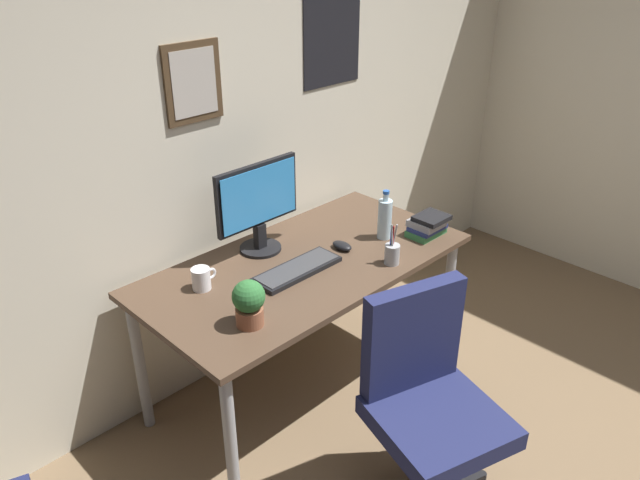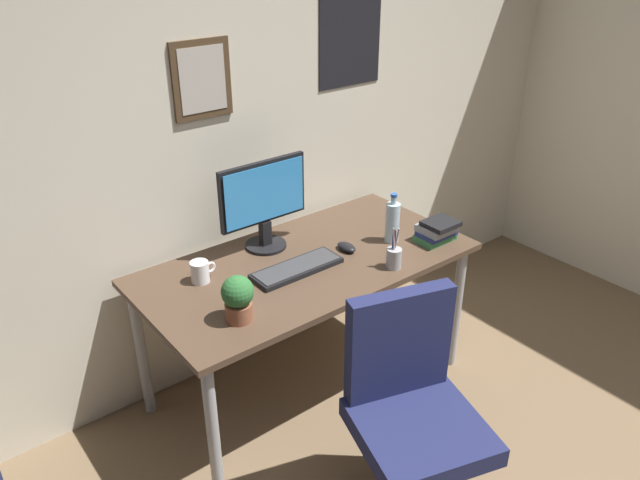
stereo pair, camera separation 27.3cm
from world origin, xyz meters
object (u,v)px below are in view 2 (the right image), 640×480
object	(u,v)px
coffee_mug_near	(200,272)
water_bottle	(392,222)
office_chair	(411,403)
keyboard	(297,268)
monitor	(264,201)
pen_cup	(394,257)
book_stack_left	(437,231)
potted_plant	(238,297)
computer_mouse	(346,247)

from	to	relation	value
coffee_mug_near	water_bottle	bearing A→B (deg)	-14.63
office_chair	keyboard	size ratio (longest dim) A/B	2.21
monitor	keyboard	bearing A→B (deg)	-93.89
water_bottle	pen_cup	world-z (taller)	water_bottle
office_chair	book_stack_left	bearing A→B (deg)	37.63
water_bottle	coffee_mug_near	world-z (taller)	water_bottle
pen_cup	potted_plant	bearing A→B (deg)	173.80
pen_cup	book_stack_left	bearing A→B (deg)	9.34
keyboard	coffee_mug_near	world-z (taller)	coffee_mug_near
monitor	office_chair	bearing A→B (deg)	-93.14
office_chair	book_stack_left	world-z (taller)	office_chair
water_bottle	pen_cup	size ratio (longest dim) A/B	1.26
office_chair	potted_plant	world-z (taller)	office_chair
potted_plant	pen_cup	world-z (taller)	pen_cup
book_stack_left	pen_cup	bearing A→B (deg)	-170.66
potted_plant	book_stack_left	size ratio (longest dim) A/B	1.01
computer_mouse	book_stack_left	bearing A→B (deg)	-25.91
book_stack_left	keyboard	bearing A→B (deg)	164.79
computer_mouse	pen_cup	world-z (taller)	pen_cup
office_chair	monitor	xyz separation A→B (m)	(0.06, 1.05, 0.45)
water_bottle	coffee_mug_near	size ratio (longest dim) A/B	2.13
potted_plant	monitor	bearing A→B (deg)	46.42
computer_mouse	office_chair	bearing A→B (deg)	-113.55
pen_cup	book_stack_left	world-z (taller)	pen_cup
computer_mouse	pen_cup	xyz separation A→B (m)	(0.06, -0.26, 0.04)
office_chair	monitor	distance (m)	1.15
keyboard	potted_plant	distance (m)	0.45
water_bottle	coffee_mug_near	xyz separation A→B (m)	(-0.92, 0.24, -0.06)
office_chair	pen_cup	xyz separation A→B (m)	(0.40, 0.52, 0.27)
office_chair	book_stack_left	size ratio (longest dim) A/B	4.94
computer_mouse	book_stack_left	size ratio (longest dim) A/B	0.57
monitor	pen_cup	distance (m)	0.66
coffee_mug_near	pen_cup	size ratio (longest dim) A/B	0.59
water_bottle	monitor	bearing A→B (deg)	146.91
coffee_mug_near	potted_plant	size ratio (longest dim) A/B	0.61
office_chair	coffee_mug_near	size ratio (longest dim) A/B	8.00
computer_mouse	water_bottle	xyz separation A→B (m)	(0.24, -0.06, 0.09)
monitor	book_stack_left	xyz separation A→B (m)	(0.69, -0.48, -0.19)
monitor	computer_mouse	xyz separation A→B (m)	(0.28, -0.28, -0.22)
potted_plant	keyboard	bearing A→B (deg)	22.24
water_bottle	coffee_mug_near	distance (m)	0.96
book_stack_left	office_chair	bearing A→B (deg)	-142.37
office_chair	coffee_mug_near	distance (m)	1.05
coffee_mug_near	office_chair	bearing A→B (deg)	-70.05
coffee_mug_near	potted_plant	world-z (taller)	potted_plant
keyboard	book_stack_left	size ratio (longest dim) A/B	2.24
water_bottle	office_chair	bearing A→B (deg)	-128.93
monitor	potted_plant	size ratio (longest dim) A/B	2.36
computer_mouse	potted_plant	bearing A→B (deg)	-166.27
computer_mouse	water_bottle	size ratio (longest dim) A/B	0.44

